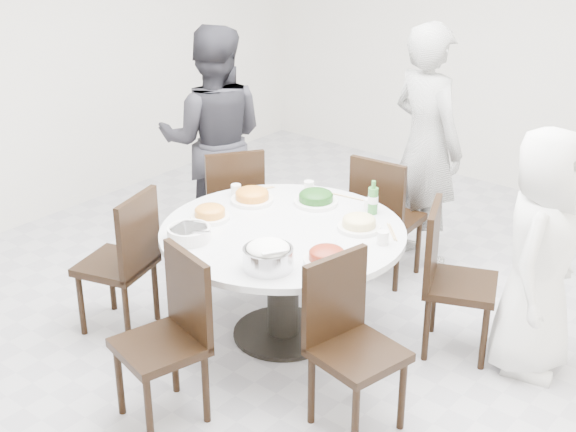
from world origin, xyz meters
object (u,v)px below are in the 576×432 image
Objects in this scene: chair_s at (159,343)px; beverage_bottle at (373,197)px; chair_ne at (461,282)px; chair_sw at (115,261)px; chair_se at (358,350)px; chair_n at (388,216)px; diner_middle at (426,146)px; diner_right at (541,253)px; diner_left at (214,140)px; dining_table at (283,283)px; rice_bowl at (268,258)px; soup_bowl at (189,233)px; chair_nw at (231,206)px.

beverage_bottle is at bearing 94.91° from chair_s.
chair_ne is 0.76m from beverage_bottle.
chair_se is (1.77, 0.15, 0.00)m from chair_sw.
chair_se is at bearing 153.87° from chair_ne.
diner_middle is at bearing -99.21° from chair_n.
diner_right is at bearing 66.81° from chair_s.
diner_left is (-2.16, 1.16, 0.39)m from chair_se.
chair_ne is at bearing 148.29° from diner_middle.
diner_right is 2.63m from diner_left.
dining_table is 6.82× the size of beverage_bottle.
chair_se is 3.40× the size of rice_bowl.
chair_sw and chair_se have the same top height.
diner_left is at bearing 128.78° from soup_bowl.
diner_right reaches higher than chair_n.
chair_ne is at bearing 124.88° from chair_nw.
beverage_bottle is (0.62, 1.01, 0.07)m from soup_bowl.
rice_bowl is 0.60m from soup_bowl.
rice_bowl is at bearing 82.90° from chair_s.
beverage_bottle is (0.20, -0.98, -0.04)m from diner_middle.
chair_s is 0.55× the size of diner_left.
rice_bowl is (0.18, -1.97, -0.09)m from diner_middle.
chair_s is at bearing 137.13° from chair_se.
chair_nw is (-1.88, -0.03, 0.00)m from chair_ne.
chair_ne is 2.25m from diner_left.
dining_table is 1.06m from chair_s.
chair_sw is 0.63× the size of diner_right.
chair_s reaches higher than dining_table.
chair_nw is 0.53× the size of diner_middle.
rice_bowl is at bearing 102.90° from diner_left.
chair_n and chair_se have the same top height.
chair_s is 2.24m from diner_left.
diner_left is (-0.39, 1.31, 0.39)m from chair_sw.
soup_bowl is at bearing -125.48° from dining_table.
chair_sw is at bearing -172.67° from rice_bowl.
chair_ne is 1.88m from chair_nw.
soup_bowl is (-0.36, 0.59, 0.31)m from chair_s.
chair_s is at bearing -88.20° from dining_table.
chair_ne is 1.35m from diner_middle.
chair_s is (-0.90, -1.61, 0.00)m from chair_ne.
beverage_bottle is at bearing 124.77° from chair_nw.
diner_right is 5.82× the size of soup_bowl.
chair_n is at bearing 103.21° from chair_s.
chair_sw is 1.78m from chair_se.
chair_se is 4.32× the size of beverage_bottle.
soup_bowl is (-0.33, -0.46, 0.41)m from dining_table.
chair_s reaches higher than rice_bowl.
dining_table is at bearing 110.59° from diner_left.
chair_n is (0.06, 1.11, 0.10)m from dining_table.
beverage_bottle is at bearing 67.94° from chair_ne.
diner_left is at bearing 81.54° from diner_right.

